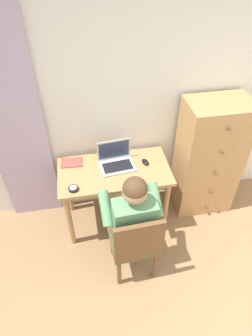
# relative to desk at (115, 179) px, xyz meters

# --- Properties ---
(wall_back) EXTENTS (4.80, 0.05, 2.50)m
(wall_back) POSITION_rel_desk_xyz_m (0.49, 0.36, 0.62)
(wall_back) COLOR silver
(wall_back) RESTS_ON ground_plane
(curtain_panel) EXTENTS (0.54, 0.03, 2.21)m
(curtain_panel) POSITION_rel_desk_xyz_m (-0.87, 0.29, 0.48)
(curtain_panel) COLOR #B29EBC
(curtain_panel) RESTS_ON ground_plane
(desk) EXTENTS (1.10, 0.58, 0.75)m
(desk) POSITION_rel_desk_xyz_m (0.00, 0.00, 0.00)
(desk) COLOR tan
(desk) RESTS_ON ground_plane
(dresser) EXTENTS (0.63, 0.46, 1.35)m
(dresser) POSITION_rel_desk_xyz_m (1.02, 0.09, 0.05)
(dresser) COLOR tan
(dresser) RESTS_ON ground_plane
(chair) EXTENTS (0.44, 0.42, 0.86)m
(chair) POSITION_rel_desk_xyz_m (0.08, -0.67, -0.15)
(chair) COLOR brown
(chair) RESTS_ON ground_plane
(person_seated) EXTENTS (0.54, 0.60, 1.18)m
(person_seated) POSITION_rel_desk_xyz_m (0.07, -0.49, 0.04)
(person_seated) COLOR #33384C
(person_seated) RESTS_ON ground_plane
(laptop) EXTENTS (0.37, 0.29, 0.24)m
(laptop) POSITION_rel_desk_xyz_m (0.03, 0.08, 0.18)
(laptop) COLOR #B7BABF
(laptop) RESTS_ON desk
(computer_mouse) EXTENTS (0.08, 0.11, 0.03)m
(computer_mouse) POSITION_rel_desk_xyz_m (0.32, 0.05, 0.14)
(computer_mouse) COLOR black
(computer_mouse) RESTS_ON desk
(desk_clock) EXTENTS (0.09, 0.09, 0.03)m
(desk_clock) POSITION_rel_desk_xyz_m (-0.41, -0.20, 0.14)
(desk_clock) COLOR black
(desk_clock) RESTS_ON desk
(notebook_pad) EXTENTS (0.22, 0.16, 0.01)m
(notebook_pad) POSITION_rel_desk_xyz_m (-0.41, 0.18, 0.13)
(notebook_pad) COLOR #994742
(notebook_pad) RESTS_ON desk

